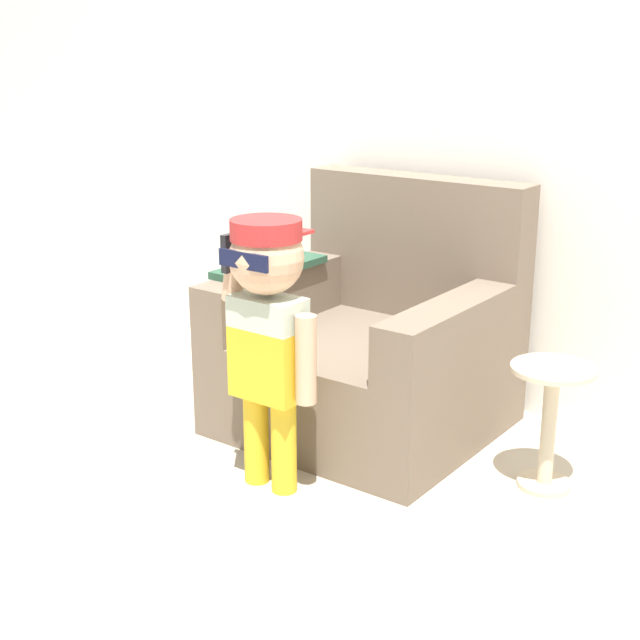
% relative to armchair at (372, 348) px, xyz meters
% --- Properties ---
extents(ground_plane, '(10.00, 10.00, 0.00)m').
position_rel_armchair_xyz_m(ground_plane, '(-0.24, -0.22, -0.32)').
color(ground_plane, '#BCB29E').
extents(wall_back, '(10.00, 0.05, 2.60)m').
position_rel_armchair_xyz_m(wall_back, '(-0.24, 0.50, 0.98)').
color(wall_back, silver).
rests_on(wall_back, ground_plane).
extents(armchair, '(1.02, 0.94, 0.98)m').
position_rel_armchair_xyz_m(armchair, '(0.00, 0.00, 0.00)').
color(armchair, '#6B5B4C').
rests_on(armchair, ground_plane).
extents(person_child, '(0.39, 0.29, 0.96)m').
position_rel_armchair_xyz_m(person_child, '(0.03, -0.68, 0.32)').
color(person_child, gold).
rests_on(person_child, ground_plane).
extents(side_table, '(0.29, 0.29, 0.45)m').
position_rel_armchair_xyz_m(side_table, '(0.81, -0.11, -0.05)').
color(side_table, beige).
rests_on(side_table, ground_plane).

